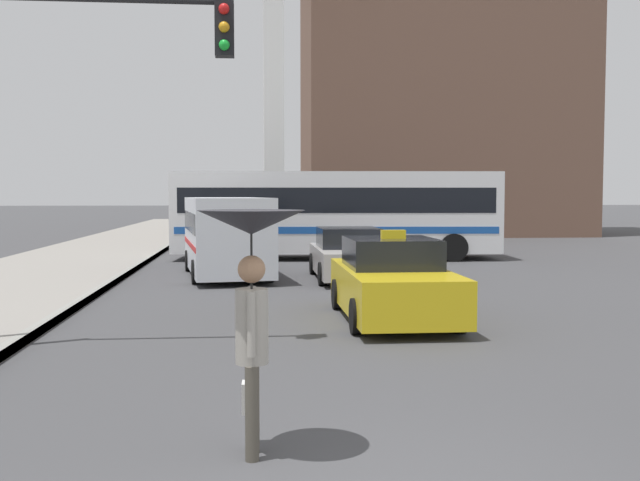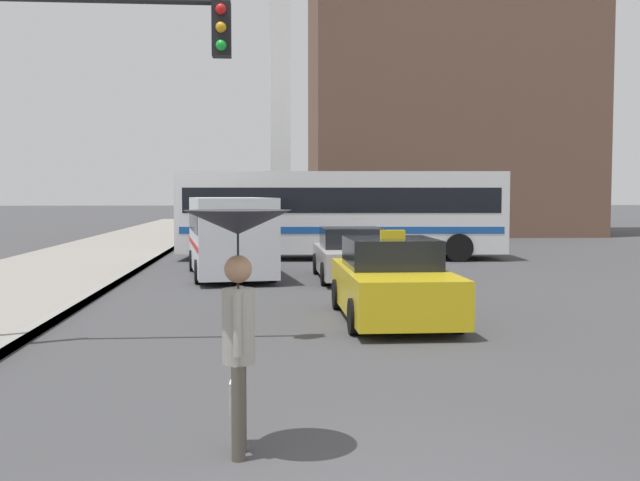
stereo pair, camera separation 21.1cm
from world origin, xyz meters
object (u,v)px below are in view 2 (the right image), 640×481
Objects in this scene: ambulance_van at (230,233)px; traffic_light at (74,91)px; taxi at (392,282)px; city_bus at (341,211)px; sedan_red at (352,256)px; pedestrian_with_umbrella at (238,265)px.

ambulance_van is 10.15m from traffic_light.
city_bus is (0.43, 12.94, 1.03)m from taxi.
ambulance_van is at bearing 79.13° from traffic_light.
city_bus reaches higher than taxi.
ambulance_van is 6.57m from city_bus.
taxi is 1.00× the size of sedan_red.
city_bus is (3.69, 5.41, 0.48)m from ambulance_van.
ambulance_van is (-3.33, 0.97, 0.59)m from sedan_red.
pedestrian_with_umbrella reaches higher than sedan_red.
taxi is at bearing 22.41° from traffic_light.
city_bus reaches higher than ambulance_van.
pedestrian_with_umbrella is (-2.64, -13.53, 1.04)m from sedan_red.
sedan_red is at bearing 59.16° from traffic_light.
sedan_red is (0.06, 6.56, -0.05)m from taxi.
traffic_light is at bearing 71.48° from ambulance_van.
sedan_red is 3.51m from ambulance_van.
city_bus is 2.12× the size of traffic_light.
taxi is 6.36m from traffic_light.
traffic_light is at bearing -16.15° from city_bus.
traffic_light is (-5.11, -2.11, 3.13)m from taxi.
traffic_light reaches higher than pedestrian_with_umbrella.
city_bus is at bearing -6.97° from pedestrian_with_umbrella.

